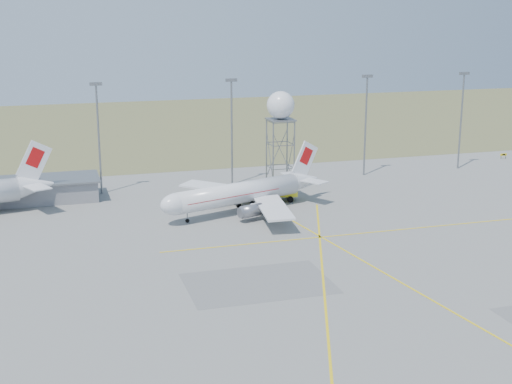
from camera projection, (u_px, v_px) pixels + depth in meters
name	position (u px, v px, depth m)	size (l,w,h in m)	color
ground	(466.00, 312.00, 80.43)	(400.00, 400.00, 0.00)	gray
grass_strip	(201.00, 125.00, 210.38)	(400.00, 120.00, 0.03)	brown
building_grey	(45.00, 189.00, 126.93)	(19.00, 10.00, 3.90)	gray
mast_a	(98.00, 129.00, 129.02)	(2.20, 0.50, 20.50)	slate
mast_b	(232.00, 123.00, 135.92)	(2.20, 0.50, 20.50)	slate
mast_c	(366.00, 117.00, 143.65)	(2.20, 0.50, 20.50)	slate
mast_d	(462.00, 112.00, 149.71)	(2.20, 0.50, 20.50)	slate
taxi_sign_near	(504.00, 155.00, 162.38)	(1.60, 0.17, 1.20)	black
airliner_main	(241.00, 193.00, 119.02)	(30.90, 29.14, 10.77)	silver
radar_tower	(280.00, 135.00, 132.25)	(5.14, 5.14, 18.59)	slate
fire_truck	(272.00, 191.00, 126.71)	(9.74, 5.16, 3.73)	yellow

